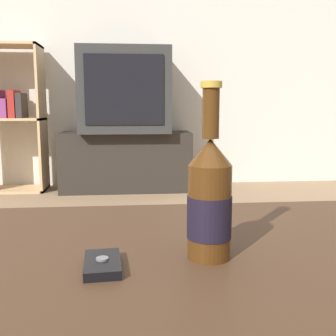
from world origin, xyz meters
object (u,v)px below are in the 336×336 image
at_px(television, 125,91).
at_px(beer_bottle, 209,200).
at_px(tv_stand, 126,161).
at_px(cell_phone, 102,264).
at_px(bookshelf, 13,115).

relative_size(television, beer_bottle, 2.59).
xyz_separation_m(tv_stand, beer_bottle, (0.17, -2.69, 0.30)).
xyz_separation_m(tv_stand, cell_phone, (0.00, -2.72, 0.21)).
height_order(television, beer_bottle, television).
bearing_deg(beer_bottle, cell_phone, -169.69).
distance_m(beer_bottle, cell_phone, 0.19).
distance_m(television, cell_phone, 2.74).
bearing_deg(television, tv_stand, 90.00).
distance_m(television, beer_bottle, 2.71).
bearing_deg(tv_stand, cell_phone, -89.91).
bearing_deg(beer_bottle, bookshelf, 111.60).
bearing_deg(tv_stand, television, -90.00).
bearing_deg(bookshelf, tv_stand, -3.37).
height_order(tv_stand, television, television).
xyz_separation_m(bookshelf, cell_phone, (0.92, -2.78, -0.17)).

